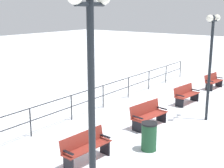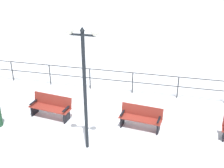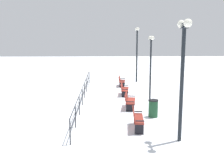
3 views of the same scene
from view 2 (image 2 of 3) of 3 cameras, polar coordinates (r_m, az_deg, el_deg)
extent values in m
plane|color=white|center=(11.55, -3.46, -7.39)|extent=(80.00, 80.00, 0.00)
cube|color=maroon|center=(11.83, -12.05, -4.58)|extent=(0.73, 1.74, 0.04)
cube|color=maroon|center=(11.91, -11.50, -3.03)|extent=(0.34, 1.69, 0.44)
cube|color=black|center=(12.33, -14.88, -4.79)|extent=(0.46, 0.11, 0.44)
cube|color=black|center=(11.59, -8.83, -6.24)|extent=(0.46, 0.11, 0.44)
cube|color=black|center=(12.15, -15.11, -3.44)|extent=(0.46, 0.13, 0.04)
cube|color=black|center=(11.41, -9.00, -4.83)|extent=(0.46, 0.13, 0.04)
cube|color=maroon|center=(10.96, 5.53, -6.76)|extent=(0.65, 1.63, 0.04)
cube|color=maroon|center=(11.04, 5.90, -5.17)|extent=(0.29, 1.59, 0.40)
cube|color=black|center=(11.23, 2.04, -7.08)|extent=(0.42, 0.10, 0.43)
cube|color=black|center=(10.96, 9.02, -8.32)|extent=(0.42, 0.10, 0.43)
cube|color=black|center=(11.04, 2.03, -5.66)|extent=(0.43, 0.12, 0.04)
cube|color=black|center=(10.76, 9.12, -6.89)|extent=(0.43, 0.12, 0.04)
cube|color=black|center=(11.20, 20.99, -9.10)|extent=(0.41, 0.10, 0.43)
cylinder|color=black|center=(9.19, -5.28, -2.01)|extent=(0.11, 0.11, 4.06)
cylinder|color=black|center=(8.49, -5.79, 9.51)|extent=(0.07, 0.78, 0.07)
sphere|color=white|center=(8.59, -8.34, 10.36)|extent=(0.25, 0.25, 0.25)
sphere|color=white|center=(8.34, -3.24, 10.13)|extent=(0.25, 0.25, 0.25)
cone|color=black|center=(8.44, -5.85, 10.68)|extent=(0.16, 0.16, 0.12)
cylinder|color=#26282D|center=(15.58, -18.89, 2.39)|extent=(0.05, 0.05, 1.03)
cylinder|color=#26282D|center=(14.62, -12.02, 1.75)|extent=(0.05, 0.05, 1.03)
cylinder|color=#26282D|center=(13.91, -4.32, 1.01)|extent=(0.05, 0.05, 1.03)
cylinder|color=#26282D|center=(13.48, 4.03, 0.18)|extent=(0.05, 0.05, 1.03)
cylinder|color=#26282D|center=(13.35, 12.73, -0.69)|extent=(0.05, 0.05, 1.03)
cylinder|color=#26282D|center=(13.45, -0.22, 2.60)|extent=(0.04, 14.35, 0.04)
cylinder|color=#26282D|center=(13.64, -0.21, 0.80)|extent=(0.04, 14.35, 0.04)
camera|label=1|loc=(15.10, -62.19, 4.88)|focal=49.89mm
camera|label=3|loc=(22.91, -49.66, 11.52)|focal=43.69mm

